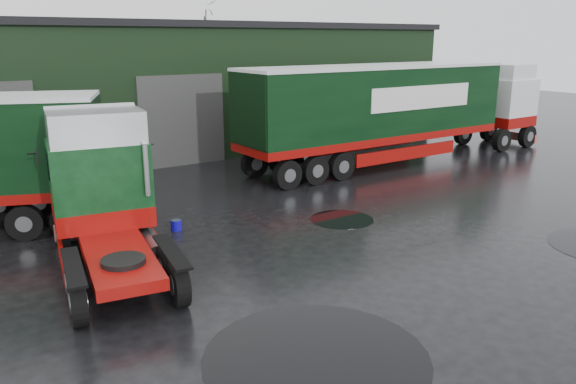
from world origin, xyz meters
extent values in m
plane|color=black|center=(0.00, 0.00, 0.00)|extent=(100.00, 100.00, 0.00)
cube|color=black|center=(2.00, 20.00, 3.00)|extent=(32.00, 12.00, 6.00)
cube|color=black|center=(2.00, 20.00, 6.15)|extent=(32.40, 12.40, 0.30)
cylinder|color=#1208B9|center=(-1.93, 5.80, 0.15)|extent=(0.38, 0.38, 0.30)
cylinder|color=black|center=(-2.67, -2.09, 0.00)|extent=(4.11, 4.11, 0.01)
cylinder|color=black|center=(2.80, 3.80, 0.00)|extent=(2.00, 2.00, 0.01)
camera|label=1|loc=(-8.11, -9.17, 5.53)|focal=35.00mm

